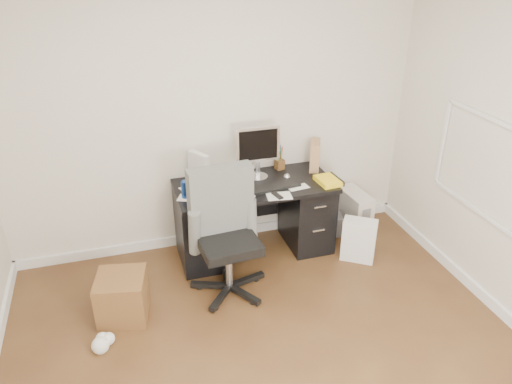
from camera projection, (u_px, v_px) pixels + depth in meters
ground at (281, 380)px, 3.59m from camera, size 4.00×4.00×0.00m
room_shell at (291, 168)px, 2.86m from camera, size 4.02×4.02×2.71m
desk at (255, 216)px, 4.89m from camera, size 1.50×0.70×0.75m
loose_papers at (236, 189)px, 4.63m from camera, size 1.10×0.60×0.00m
lcd_monitor at (258, 153)px, 4.73m from camera, size 0.43×0.25×0.53m
keyboard at (275, 186)px, 4.66m from camera, size 0.49×0.22×0.03m
computer_mouse at (287, 177)px, 4.79m from camera, size 0.09×0.09×0.06m
travel_mug at (185, 189)px, 4.45m from camera, size 0.09×0.09×0.16m
white_binder at (199, 167)px, 4.72m from camera, size 0.23×0.27×0.29m
magazine_file at (315, 155)px, 4.98m from camera, size 0.21×0.28×0.29m
pen_cup at (280, 158)px, 4.98m from camera, size 0.12×0.12×0.24m
yellow_book at (328, 181)px, 4.74m from camera, size 0.22×0.27×0.04m
paper_remote at (279, 195)px, 4.50m from camera, size 0.25×0.21×0.02m
office_chair at (228, 237)px, 4.24m from camera, size 0.69×0.69×1.14m
pc_tower at (354, 212)px, 5.31m from camera, size 0.24×0.47×0.46m
shopping_bag at (359, 240)px, 4.84m from camera, size 0.39×0.37×0.43m
wicker_basket at (122, 297)px, 4.11m from camera, size 0.46×0.46×0.39m
desk_printer at (323, 222)px, 5.36m from camera, size 0.43×0.38×0.22m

